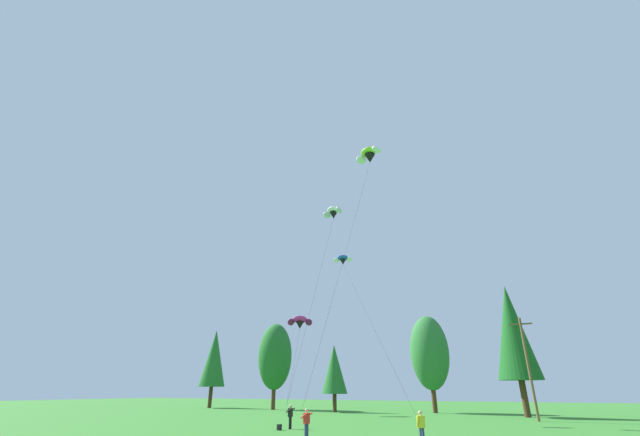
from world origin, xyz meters
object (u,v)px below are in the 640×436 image
Objects in this scene: utility_pole at (528,365)px; kite_flyer_near at (290,415)px; parafoil_kite_high_white at (333,213)px; backpack at (279,427)px; kite_flyer_far at (421,425)px; kite_flyer_mid at (307,421)px; parafoil_kite_far_blue_white at (343,260)px; parafoil_kite_low_magenta at (300,322)px; parafoil_kite_mid_lime_white at (369,155)px.

utility_pole is 5.66× the size of kite_flyer_near.
parafoil_kite_high_white is at bearing 94.09° from kite_flyer_near.
kite_flyer_near reaches higher than backpack.
kite_flyer_mid is at bearing -176.90° from kite_flyer_far.
kite_flyer_far is at bearing -24.04° from kite_flyer_near.
parafoil_kite_high_white is 52.57× the size of backpack.
parafoil_kite_far_blue_white reaches higher than utility_pole.
parafoil_kite_high_white is at bearing -147.87° from parafoil_kite_far_blue_white.
parafoil_kite_high_white reaches higher than backpack.
kite_flyer_near and kite_flyer_mid have the same top height.
kite_flyer_far is at bearing -54.00° from parafoil_kite_far_blue_white.
parafoil_kite_low_magenta reaches higher than utility_pole.
kite_flyer_far is 24.25m from parafoil_kite_far_blue_white.
parafoil_kite_high_white is at bearing 9.34° from backpack.
backpack is (-11.58, 3.94, -0.79)m from kite_flyer_far.
utility_pole is at bearing 46.56° from kite_flyer_near.
utility_pole is 5.66× the size of kite_flyer_far.
parafoil_kite_low_magenta is (-26.52, 0.67, 6.04)m from utility_pole.
parafoil_kite_mid_lime_white reaches higher than kite_flyer_far.
parafoil_kite_mid_lime_white is (-10.93, -12.72, 20.22)m from utility_pole.
kite_flyer_far is at bearing -60.90° from parafoil_kite_mid_lime_white.
kite_flyer_far is at bearing -103.32° from utility_pole.
utility_pole is 0.46× the size of parafoil_kite_high_white.
parafoil_kite_mid_lime_white is (1.38, 10.35, 24.27)m from kite_flyer_mid.
parafoil_kite_low_magenta is at bearing 120.92° from kite_flyer_mid.
parafoil_kite_low_magenta reaches higher than kite_flyer_near.
kite_flyer_mid is 0.07× the size of parafoil_kite_mid_lime_white.
utility_pole is 0.39× the size of parafoil_kite_mid_lime_white.
parafoil_kite_far_blue_white is (-11.13, 15.32, 15.15)m from kite_flyer_far.
parafoil_kite_far_blue_white is at bearing -155.93° from utility_pole.
kite_flyer_mid is at bearing -59.08° from parafoil_kite_low_magenta.
parafoil_kite_high_white is at bearing -155.48° from utility_pole.
utility_pole is 23.67m from kite_flyer_far.
parafoil_kite_high_white is (-0.69, 9.70, 20.87)m from kite_flyer_near.
parafoil_kite_low_magenta is at bearing 178.56° from utility_pole.
utility_pole is 0.60× the size of parafoil_kite_far_blue_white.
kite_flyer_near is 0.08× the size of parafoil_kite_high_white.
kite_flyer_mid is (4.40, -5.43, 0.00)m from kite_flyer_near.
kite_flyer_near is 25.43m from parafoil_kite_mid_lime_white.
kite_flyer_near is 12.40m from kite_flyer_far.
kite_flyer_mid is at bearing -97.57° from parafoil_kite_mid_lime_white.
kite_flyer_mid and kite_flyer_far have the same top height.
parafoil_kite_far_blue_white reaches higher than kite_flyer_mid.
kite_flyer_near is 0.09× the size of parafoil_kite_low_magenta.
kite_flyer_mid is 26.28m from parafoil_kite_high_white.
parafoil_kite_low_magenta is (-14.21, 23.73, 10.09)m from kite_flyer_mid.
backpack is at bearing -63.79° from parafoil_kite_low_magenta.
kite_flyer_far is 0.09× the size of parafoil_kite_low_magenta.
utility_pole is at bearing 49.33° from parafoil_kite_mid_lime_white.
parafoil_kite_low_magenta is (-9.82, 18.31, 10.09)m from kite_flyer_near.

